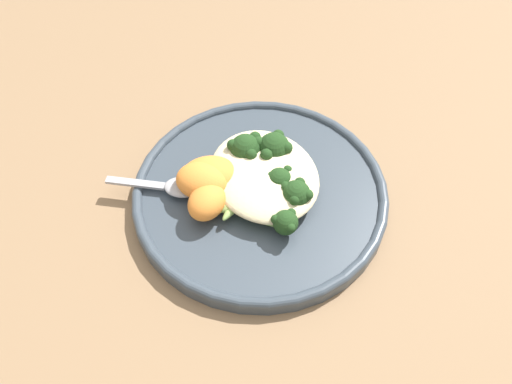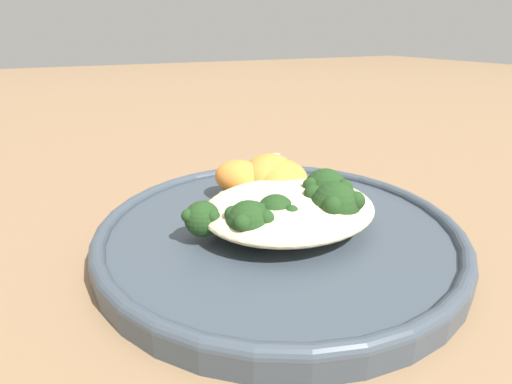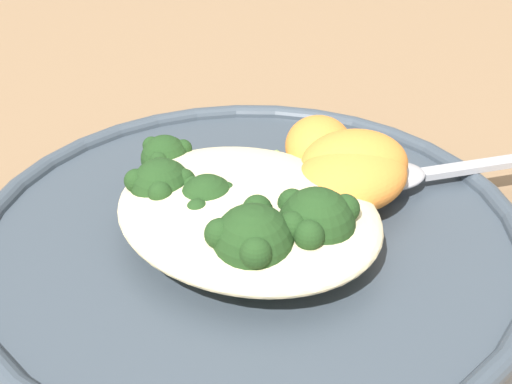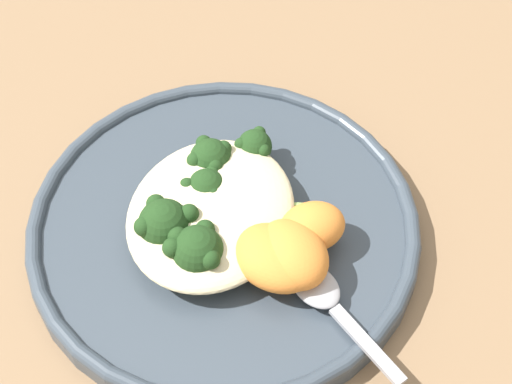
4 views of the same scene
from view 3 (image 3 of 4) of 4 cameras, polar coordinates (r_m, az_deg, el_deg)
ground_plane at (r=0.38m, az=-2.27°, el=-6.38°), size 4.00×4.00×0.00m
plate at (r=0.38m, az=-0.69°, el=-3.69°), size 0.30×0.30×0.02m
quinoa_mound at (r=0.36m, az=-0.69°, el=-1.63°), size 0.14×0.12×0.03m
broccoli_stalk_0 at (r=0.40m, az=-5.21°, el=2.38°), size 0.08×0.07×0.03m
broccoli_stalk_1 at (r=0.38m, az=-5.05°, el=0.65°), size 0.06×0.12×0.03m
broccoli_stalk_2 at (r=0.37m, az=-2.68°, el=-0.38°), size 0.03×0.09×0.03m
broccoli_stalk_3 at (r=0.34m, az=0.10°, el=-3.10°), size 0.08×0.11×0.04m
broccoli_stalk_4 at (r=0.35m, az=4.33°, el=-2.10°), size 0.09×0.08×0.04m
sweet_potato_chunk_0 at (r=0.41m, az=5.06°, el=3.68°), size 0.06×0.06×0.03m
sweet_potato_chunk_1 at (r=0.38m, az=7.70°, el=1.18°), size 0.07×0.08×0.03m
sweet_potato_chunk_2 at (r=0.39m, az=7.88°, el=2.28°), size 0.07×0.08×0.04m
spoon at (r=0.42m, az=11.97°, el=1.42°), size 0.08×0.10×0.01m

